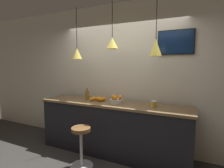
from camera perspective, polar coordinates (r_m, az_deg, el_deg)
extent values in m
cube|color=beige|center=(3.59, 2.94, 2.52)|extent=(8.00, 0.06, 2.90)
cube|color=black|center=(3.42, 0.00, -14.53)|extent=(2.83, 0.60, 0.95)
cube|color=brown|center=(3.27, 0.00, -6.45)|extent=(2.87, 0.64, 0.04)
cylinder|color=#B7B7BC|center=(3.26, -9.88, -24.85)|extent=(0.38, 0.38, 0.02)
cylinder|color=#B7B7BC|center=(3.11, -9.99, -20.01)|extent=(0.05, 0.05, 0.60)
cylinder|color=brown|center=(2.98, -10.12, -14.35)|extent=(0.31, 0.31, 0.06)
cylinder|color=beige|center=(3.24, 1.42, -5.60)|extent=(0.25, 0.25, 0.07)
sphere|color=orange|center=(3.20, 2.66, -4.40)|extent=(0.08, 0.08, 0.08)
sphere|color=orange|center=(3.22, 0.37, -4.28)|extent=(0.09, 0.09, 0.09)
sphere|color=orange|center=(3.23, 1.14, -4.40)|extent=(0.07, 0.07, 0.07)
sphere|color=orange|center=(3.28, 0.74, -4.18)|extent=(0.07, 0.07, 0.07)
sphere|color=orange|center=(3.16, 1.06, -4.55)|extent=(0.08, 0.08, 0.08)
sphere|color=orange|center=(3.54, -5.48, -4.60)|extent=(0.07, 0.07, 0.07)
sphere|color=orange|center=(3.42, -6.65, -4.98)|extent=(0.07, 0.07, 0.07)
sphere|color=orange|center=(3.40, -3.92, -5.02)|extent=(0.07, 0.07, 0.07)
sphere|color=orange|center=(3.42, -6.23, -4.86)|extent=(0.08, 0.08, 0.08)
sphere|color=orange|center=(3.41, -3.06, -4.96)|extent=(0.07, 0.07, 0.07)
sphere|color=orange|center=(3.36, -3.69, -5.02)|extent=(0.09, 0.09, 0.09)
sphere|color=orange|center=(3.43, -4.56, -4.80)|extent=(0.09, 0.09, 0.09)
sphere|color=orange|center=(3.44, -2.61, -4.79)|extent=(0.08, 0.08, 0.08)
sphere|color=orange|center=(3.41, -4.69, -4.92)|extent=(0.08, 0.08, 0.08)
sphere|color=orange|center=(3.42, -4.75, -4.87)|extent=(0.08, 0.08, 0.08)
sphere|color=orange|center=(3.50, -3.89, -4.70)|extent=(0.07, 0.07, 0.07)
sphere|color=orange|center=(3.45, -2.85, -4.88)|extent=(0.07, 0.07, 0.07)
cylinder|color=olive|center=(3.53, -8.11, -3.69)|extent=(0.08, 0.08, 0.19)
cylinder|color=olive|center=(3.51, -8.14, -1.83)|extent=(0.04, 0.04, 0.05)
cylinder|color=gold|center=(3.03, 13.42, -6.40)|extent=(0.09, 0.09, 0.09)
cylinder|color=white|center=(3.02, 13.45, -5.48)|extent=(0.10, 0.10, 0.01)
cylinder|color=black|center=(3.67, -11.50, 17.47)|extent=(0.01, 0.01, 0.79)
cone|color=#EAD14C|center=(3.61, -11.32, 9.64)|extent=(0.20, 0.20, 0.21)
sphere|color=#F9EFCC|center=(3.60, -11.29, 8.28)|extent=(0.04, 0.04, 0.04)
cylinder|color=black|center=(3.30, 0.09, 20.35)|extent=(0.01, 0.01, 0.62)
cone|color=#EAD14C|center=(3.22, 0.09, 13.20)|extent=(0.22, 0.22, 0.20)
sphere|color=#F9EFCC|center=(3.21, 0.09, 11.76)|extent=(0.04, 0.04, 0.04)
cylinder|color=black|center=(3.05, 14.37, 20.55)|extent=(0.01, 0.01, 0.70)
cone|color=#EAD14C|center=(2.97, 14.10, 11.41)|extent=(0.20, 0.20, 0.27)
sphere|color=#F9EFCC|center=(2.96, 14.04, 9.20)|extent=(0.04, 0.04, 0.04)
cube|color=black|center=(3.30, 20.07, 12.69)|extent=(0.61, 0.04, 0.42)
cube|color=#0F2347|center=(3.28, 20.04, 12.73)|extent=(0.58, 0.01, 0.39)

